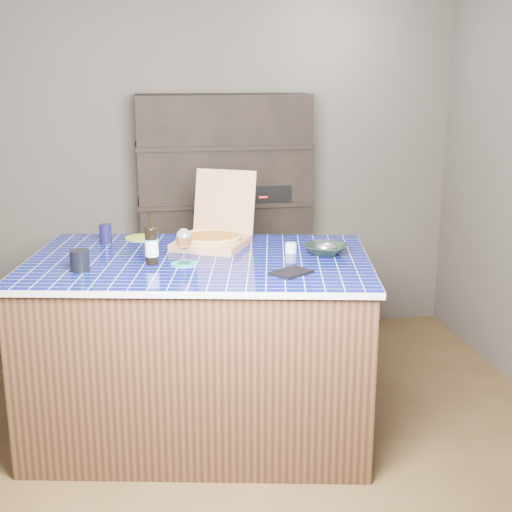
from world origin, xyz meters
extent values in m
plane|color=brown|center=(0.00, 0.00, 0.00)|extent=(3.50, 3.50, 0.00)
plane|color=#524B47|center=(0.00, 1.75, 1.25)|extent=(3.50, 0.00, 3.50)
plane|color=#524B47|center=(0.00, -1.75, 1.25)|extent=(3.50, 0.00, 3.50)
cube|color=black|center=(0.00, 1.53, 0.90)|extent=(1.20, 0.40, 1.80)
cube|color=black|center=(0.25, 1.48, 1.12)|extent=(0.40, 0.32, 0.12)
cube|color=#4D311E|center=(-0.30, 0.18, 0.48)|extent=(1.94, 1.41, 0.96)
cube|color=#05154D|center=(-0.30, 0.18, 0.98)|extent=(1.99, 1.46, 0.03)
cube|color=#A17453|center=(-0.20, 0.43, 1.01)|extent=(0.50, 0.50, 0.04)
cube|color=#A17453|center=(-0.10, 0.63, 1.22)|extent=(0.37, 0.25, 0.36)
cylinder|color=tan|center=(-0.20, 0.43, 1.04)|extent=(0.34, 0.34, 0.01)
cylinder|color=maroon|center=(-0.20, 0.43, 1.05)|extent=(0.30, 0.30, 0.01)
torus|color=tan|center=(-0.20, 0.43, 1.06)|extent=(0.34, 0.34, 0.02)
cylinder|color=black|center=(-0.54, 0.12, 1.09)|extent=(0.07, 0.07, 0.19)
ellipsoid|color=black|center=(-0.54, 0.12, 1.18)|extent=(0.07, 0.07, 0.04)
cylinder|color=black|center=(-0.54, 0.12, 1.22)|extent=(0.02, 0.02, 0.08)
cylinder|color=silver|center=(-0.54, 0.12, 1.08)|extent=(0.07, 0.07, 0.08)
cylinder|color=#3E9CD2|center=(-0.54, 0.12, 1.05)|extent=(0.07, 0.07, 0.01)
cylinder|color=#3E9CD2|center=(-0.54, 0.12, 1.12)|extent=(0.07, 0.07, 0.01)
cylinder|color=teal|center=(-0.38, 0.08, 1.00)|extent=(0.14, 0.14, 0.01)
cylinder|color=white|center=(-0.38, 0.08, 1.00)|extent=(0.07, 0.07, 0.01)
cylinder|color=white|center=(-0.38, 0.08, 1.04)|extent=(0.01, 0.01, 0.08)
ellipsoid|color=white|center=(-0.38, 0.08, 1.13)|extent=(0.08, 0.08, 0.11)
cylinder|color=#BA5D1D|center=(-0.38, 0.08, 1.12)|extent=(0.07, 0.07, 0.05)
cylinder|color=white|center=(-0.38, 0.08, 1.15)|extent=(0.07, 0.07, 0.02)
cylinder|color=black|center=(-0.90, 0.05, 1.05)|extent=(0.10, 0.10, 0.11)
cube|color=black|center=(0.13, -0.18, 1.00)|extent=(0.23, 0.22, 0.01)
imported|color=black|center=(0.39, 0.17, 1.02)|extent=(0.30, 0.30, 0.06)
ellipsoid|color=silver|center=(0.39, 0.17, 1.03)|extent=(0.12, 0.10, 0.05)
cylinder|color=silver|center=(0.21, 0.23, 1.02)|extent=(0.06, 0.06, 0.05)
cylinder|color=black|center=(-0.80, 0.63, 1.05)|extent=(0.07, 0.07, 0.11)
cylinder|color=#99B226|center=(-0.60, 0.71, 1.00)|extent=(0.19, 0.19, 0.01)
camera|label=1|loc=(-0.59, -3.47, 1.98)|focal=50.00mm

